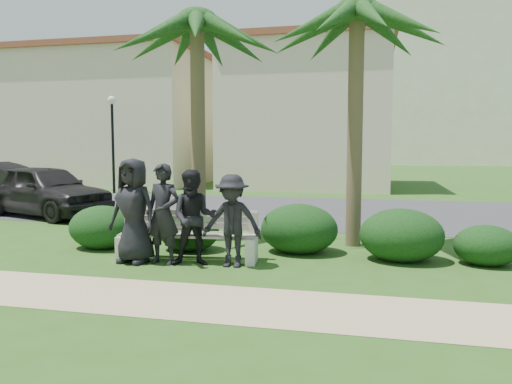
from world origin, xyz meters
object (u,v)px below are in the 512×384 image
man_b (163,214)px  palm_left (197,24)px  park_bench (188,239)px  man_d (232,221)px  man_a (134,211)px  car_a (45,190)px  street_lamp (112,127)px  man_c (194,218)px  car_b (1,188)px  palm_right (357,14)px

man_b → palm_left: (-0.18, 2.41, 3.90)m
park_bench → man_d: (0.92, -0.26, 0.41)m
man_a → car_a: 7.27m
street_lamp → palm_left: bearing=-52.1°
palm_left → man_d: bearing=-58.3°
street_lamp → palm_left: (7.37, -9.46, 1.87)m
palm_left → street_lamp: bearing=127.9°
man_c → car_b: man_c is taller
man_b → car_a: (-5.95, 4.86, -0.13)m
palm_right → man_d: bearing=-130.1°
palm_left → man_c: bearing=-72.4°
man_d → car_b: (-9.08, 5.16, -0.02)m
man_d → car_a: bearing=146.2°
car_b → palm_left: bearing=-122.3°
man_c → car_b: bearing=133.7°
man_b → street_lamp: bearing=131.4°
man_b → man_c: size_ratio=1.06×
park_bench → car_a: bearing=137.6°
man_a → palm_right: 6.01m
palm_left → car_b: 9.07m
man_b → palm_right: bearing=45.7°
man_b → palm_right: (3.28, 2.46, 3.93)m
man_c → palm_right: (2.71, 2.43, 3.99)m
street_lamp → man_d: street_lamp is taller
car_a → car_b: (-1.86, 0.37, 0.01)m
car_a → park_bench: bearing=-106.4°
palm_left → palm_right: (3.46, 0.05, 0.03)m
car_b → palm_right: bearing=-116.0°
man_c → palm_right: palm_right is taller
park_bench → car_a: size_ratio=0.57×
park_bench → palm_right: 5.73m
park_bench → man_d: 1.04m
park_bench → palm_left: bearing=97.6°
man_a → man_b: size_ratio=1.05×
man_b → park_bench: bearing=52.6°
car_a → palm_right: bearing=-85.3°
palm_right → car_a: bearing=165.4°
man_c → palm_left: 4.68m
street_lamp → car_a: (1.60, -7.01, -2.16)m
man_c → car_a: 8.12m
street_lamp → park_bench: street_lamp is taller
man_d → palm_left: bearing=121.5°
car_b → man_d: bearing=-131.6°
man_c → man_d: (0.69, 0.03, -0.04)m
man_b → car_a: 7.68m
palm_left → car_b: bearing=159.7°
street_lamp → man_b: bearing=-57.5°
palm_left → car_a: (-5.77, 2.45, -4.03)m
man_c → man_a: bearing=168.7°
street_lamp → man_d: bearing=-53.2°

